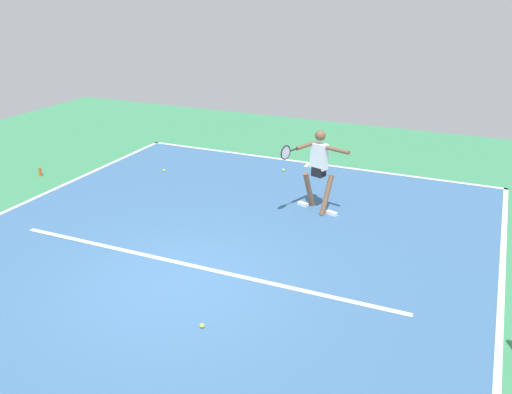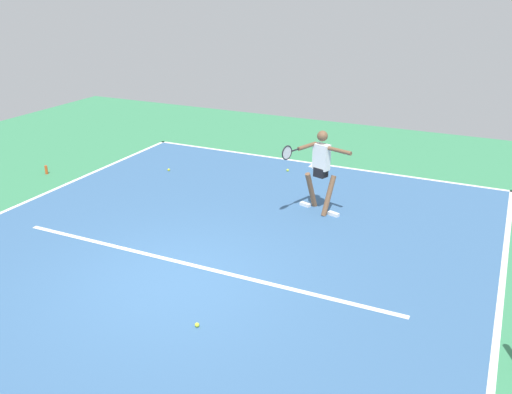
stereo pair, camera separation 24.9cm
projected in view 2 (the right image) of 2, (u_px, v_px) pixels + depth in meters
ground_plane at (174, 281)px, 8.97m from camera, size 23.00×23.00×0.00m
court_surface at (174, 281)px, 8.97m from camera, size 9.85×13.75×0.00m
court_line_baseline_near at (314, 163)px, 14.70m from camera, size 9.85×0.10×0.01m
court_line_sideline_left at (494, 364)px, 7.03m from camera, size 0.10×13.75×0.01m
court_line_service at (193, 265)px, 9.47m from camera, size 7.38×0.10×0.01m
court_line_centre_mark at (312, 165)px, 14.54m from camera, size 0.10×0.30×0.01m
tennis_player at (320, 166)px, 11.30m from camera, size 1.19×1.22×1.77m
tennis_ball_by_sideline at (197, 325)px, 7.78m from camera, size 0.07×0.07×0.07m
tennis_ball_by_baseline at (288, 170)px, 14.08m from camera, size 0.07×0.07×0.07m
tennis_ball_near_player at (169, 170)px, 14.11m from camera, size 0.07×0.07×0.07m
water_bottle at (46, 170)px, 13.87m from camera, size 0.07×0.07×0.22m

